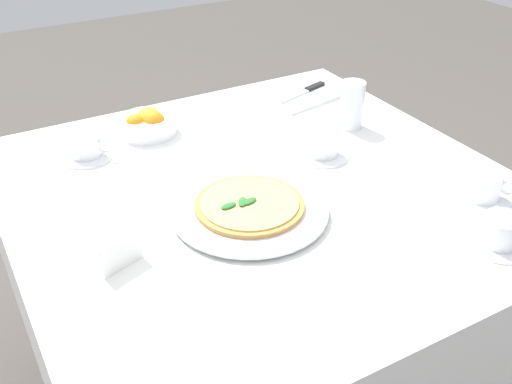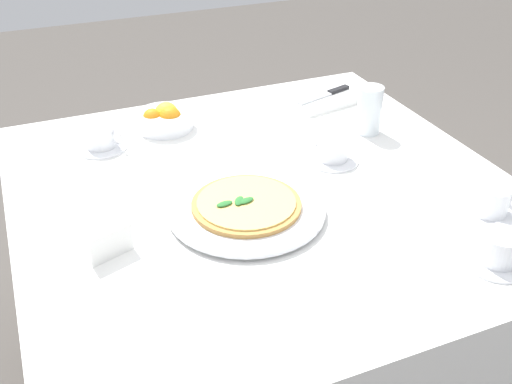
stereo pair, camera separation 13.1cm
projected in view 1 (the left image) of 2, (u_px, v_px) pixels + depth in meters
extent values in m
cube|color=white|center=(262.00, 190.00, 1.38)|extent=(1.10, 1.10, 0.02)
cube|color=white|center=(174.00, 150.00, 1.86)|extent=(1.10, 0.01, 0.28)
cube|color=white|center=(431.00, 185.00, 1.68)|extent=(0.01, 1.10, 0.28)
cube|color=white|center=(30.00, 322.00, 1.23)|extent=(0.01, 1.10, 0.28)
cylinder|color=brown|center=(310.00, 184.00, 2.09)|extent=(0.06, 0.06, 0.70)
cylinder|color=brown|center=(42.00, 266.00, 1.71)|extent=(0.06, 0.06, 0.70)
cylinder|color=white|center=(250.00, 213.00, 1.27)|extent=(0.20, 0.20, 0.01)
cylinder|color=white|center=(250.00, 209.00, 1.27)|extent=(0.33, 0.33, 0.01)
cylinder|color=#C68E47|center=(249.00, 205.00, 1.26)|extent=(0.23, 0.23, 0.01)
cylinder|color=#EAC66B|center=(249.00, 202.00, 1.26)|extent=(0.21, 0.21, 0.00)
ellipsoid|color=#2D7533|center=(243.00, 202.00, 1.25)|extent=(0.03, 0.04, 0.01)
ellipsoid|color=#2D7533|center=(250.00, 201.00, 1.25)|extent=(0.04, 0.03, 0.01)
ellipsoid|color=#2D7533|center=(229.00, 206.00, 1.24)|extent=(0.04, 0.02, 0.01)
cylinder|color=white|center=(322.00, 155.00, 1.49)|extent=(0.13, 0.13, 0.01)
cylinder|color=white|center=(323.00, 145.00, 1.48)|extent=(0.08, 0.08, 0.05)
torus|color=white|center=(306.00, 138.00, 1.50)|extent=(0.02, 0.04, 0.03)
cylinder|color=black|center=(323.00, 137.00, 1.46)|extent=(0.07, 0.07, 0.00)
cylinder|color=white|center=(498.00, 243.00, 1.18)|extent=(0.13, 0.13, 0.01)
cylinder|color=white|center=(502.00, 230.00, 1.17)|extent=(0.08, 0.08, 0.06)
torus|color=white|center=(496.00, 215.00, 1.21)|extent=(0.03, 0.03, 0.03)
cylinder|color=black|center=(505.00, 220.00, 1.15)|extent=(0.07, 0.07, 0.00)
cylinder|color=white|center=(480.00, 198.00, 1.32)|extent=(0.13, 0.13, 0.01)
cylinder|color=white|center=(484.00, 185.00, 1.31)|extent=(0.08, 0.08, 0.06)
torus|color=white|center=(508.00, 188.00, 1.29)|extent=(0.03, 0.03, 0.03)
cylinder|color=black|center=(486.00, 175.00, 1.29)|extent=(0.07, 0.07, 0.00)
cylinder|color=white|center=(87.00, 156.00, 1.49)|extent=(0.13, 0.13, 0.01)
cylinder|color=white|center=(85.00, 145.00, 1.47)|extent=(0.08, 0.08, 0.05)
torus|color=white|center=(104.00, 146.00, 1.46)|extent=(0.03, 0.03, 0.03)
cylinder|color=black|center=(84.00, 137.00, 1.46)|extent=(0.07, 0.07, 0.00)
cylinder|color=white|center=(352.00, 105.00, 1.60)|extent=(0.06, 0.06, 0.13)
cylinder|color=silver|center=(351.00, 115.00, 1.62)|extent=(0.06, 0.06, 0.07)
cube|color=white|center=(304.00, 96.00, 1.79)|extent=(0.24, 0.17, 0.02)
cube|color=silver|center=(293.00, 96.00, 1.75)|extent=(0.12, 0.05, 0.01)
cube|color=black|center=(315.00, 86.00, 1.81)|extent=(0.08, 0.04, 0.01)
cylinder|color=white|center=(148.00, 125.00, 1.59)|extent=(0.15, 0.15, 0.04)
sphere|color=orange|center=(135.00, 123.00, 1.56)|extent=(0.05, 0.05, 0.05)
sphere|color=orange|center=(154.00, 123.00, 1.57)|extent=(0.06, 0.06, 0.06)
sphere|color=yellow|center=(149.00, 118.00, 1.59)|extent=(0.06, 0.06, 0.06)
cube|color=white|center=(122.00, 255.00, 1.11)|extent=(0.09, 0.03, 0.06)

